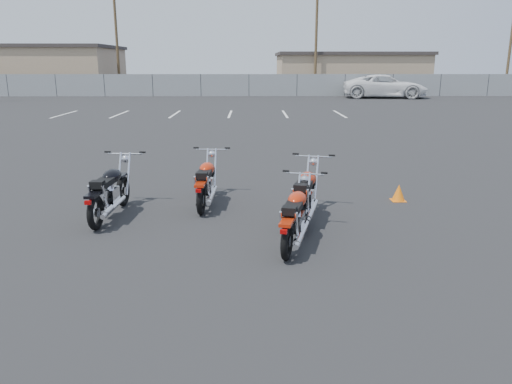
{
  "coord_description": "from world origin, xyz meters",
  "views": [
    {
      "loc": [
        0.11,
        -7.36,
        2.72
      ],
      "look_at": [
        0.2,
        0.6,
        0.65
      ],
      "focal_mm": 35.0,
      "sensor_mm": 36.0,
      "label": 1
    }
  ],
  "objects_px": {
    "motorcycle_front_red": "(206,182)",
    "motorcycle_third_red": "(306,195)",
    "motorcycle_rear_red": "(296,217)",
    "white_van": "(386,80)",
    "motorcycle_second_black": "(110,192)"
  },
  "relations": [
    {
      "from": "motorcycle_rear_red",
      "to": "white_van",
      "type": "relative_size",
      "value": 0.26
    },
    {
      "from": "motorcycle_third_red",
      "to": "motorcycle_rear_red",
      "type": "relative_size",
      "value": 1.08
    },
    {
      "from": "motorcycle_third_red",
      "to": "white_van",
      "type": "distance_m",
      "value": 33.16
    },
    {
      "from": "motorcycle_front_red",
      "to": "motorcycle_rear_red",
      "type": "xyz_separation_m",
      "value": [
        1.55,
        -2.23,
        -0.01
      ]
    },
    {
      "from": "motorcycle_second_black",
      "to": "white_van",
      "type": "height_order",
      "value": "white_van"
    },
    {
      "from": "motorcycle_second_black",
      "to": "motorcycle_rear_red",
      "type": "xyz_separation_m",
      "value": [
        3.21,
        -1.43,
        -0.04
      ]
    },
    {
      "from": "motorcycle_third_red",
      "to": "white_van",
      "type": "bearing_deg",
      "value": 72.97
    },
    {
      "from": "motorcycle_second_black",
      "to": "white_van",
      "type": "relative_size",
      "value": 0.28
    },
    {
      "from": "motorcycle_rear_red",
      "to": "motorcycle_second_black",
      "type": "bearing_deg",
      "value": 156.0
    },
    {
      "from": "white_van",
      "to": "motorcycle_second_black",
      "type": "bearing_deg",
      "value": 164.8
    },
    {
      "from": "motorcycle_front_red",
      "to": "motorcycle_second_black",
      "type": "xyz_separation_m",
      "value": [
        -1.66,
        -0.8,
        0.02
      ]
    },
    {
      "from": "motorcycle_second_black",
      "to": "white_van",
      "type": "distance_m",
      "value": 34.09
    },
    {
      "from": "motorcycle_front_red",
      "to": "motorcycle_third_red",
      "type": "xyz_separation_m",
      "value": [
        1.83,
        -1.08,
        0.02
      ]
    },
    {
      "from": "motorcycle_front_red",
      "to": "motorcycle_rear_red",
      "type": "relative_size",
      "value": 1.04
    },
    {
      "from": "motorcycle_rear_red",
      "to": "white_van",
      "type": "xyz_separation_m",
      "value": [
        9.98,
        32.84,
        0.99
      ]
    }
  ]
}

